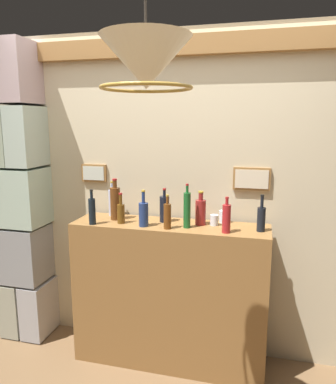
% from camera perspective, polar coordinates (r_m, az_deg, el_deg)
% --- Properties ---
extents(panelled_rear_partition, '(3.16, 0.15, 2.53)m').
position_cam_1_polar(panelled_rear_partition, '(2.89, 1.56, 0.69)').
color(panelled_rear_partition, beige).
rests_on(panelled_rear_partition, ground).
extents(stone_pillar, '(0.40, 0.39, 2.46)m').
position_cam_1_polar(stone_pillar, '(3.29, -21.77, -0.42)').
color(stone_pillar, '#9D9D88').
rests_on(stone_pillar, ground).
extents(bar_shelf_unit, '(1.45, 0.38, 1.11)m').
position_cam_1_polar(bar_shelf_unit, '(2.89, 0.26, -15.69)').
color(bar_shelf_unit, olive).
rests_on(bar_shelf_unit, ground).
extents(liquor_bottle_rum, '(0.05, 0.05, 0.24)m').
position_cam_1_polar(liquor_bottle_rum, '(2.55, -0.10, -3.73)').
color(liquor_bottle_rum, brown).
rests_on(liquor_bottle_rum, bar_shelf_unit).
extents(liquor_bottle_gin, '(0.06, 0.06, 0.26)m').
position_cam_1_polar(liquor_bottle_gin, '(2.57, 14.38, -3.98)').
color(liquor_bottle_gin, black).
rests_on(liquor_bottle_gin, bar_shelf_unit).
extents(liquor_bottle_tequila, '(0.05, 0.05, 0.32)m').
position_cam_1_polar(liquor_bottle_tequila, '(2.57, 2.99, -2.75)').
color(liquor_bottle_tequila, '#195624').
rests_on(liquor_bottle_tequila, bar_shelf_unit).
extents(liquor_bottle_rye, '(0.05, 0.05, 0.26)m').
position_cam_1_polar(liquor_bottle_rye, '(2.71, -11.79, -2.86)').
color(liquor_bottle_rye, black).
rests_on(liquor_bottle_rye, bar_shelf_unit).
extents(liquor_bottle_sherry, '(0.06, 0.06, 0.23)m').
position_cam_1_polar(liquor_bottle_sherry, '(2.71, -7.37, -3.18)').
color(liquor_bottle_sherry, brown).
rests_on(liquor_bottle_sherry, bar_shelf_unit).
extents(liquor_bottle_port, '(0.07, 0.07, 0.26)m').
position_cam_1_polar(liquor_bottle_port, '(2.72, -0.56, -2.63)').
color(liquor_bottle_port, black).
rests_on(liquor_bottle_port, bar_shelf_unit).
extents(liquor_bottle_vermouth, '(0.08, 0.08, 0.25)m').
position_cam_1_polar(liquor_bottle_vermouth, '(2.66, 5.12, -3.04)').
color(liquor_bottle_vermouth, maroon).
rests_on(liquor_bottle_vermouth, bar_shelf_unit).
extents(liquor_bottle_bourbon, '(0.06, 0.06, 0.28)m').
position_cam_1_polar(liquor_bottle_bourbon, '(2.94, -8.72, -1.58)').
color(liquor_bottle_bourbon, silver).
rests_on(liquor_bottle_bourbon, bar_shelf_unit).
extents(liquor_bottle_vodka, '(0.08, 0.08, 0.32)m').
position_cam_1_polar(liquor_bottle_vodka, '(2.81, -8.24, -1.67)').
color(liquor_bottle_vodka, '#5F3416').
rests_on(liquor_bottle_vodka, bar_shelf_unit).
extents(liquor_bottle_scotch, '(0.07, 0.07, 0.26)m').
position_cam_1_polar(liquor_bottle_scotch, '(2.62, -3.84, -3.37)').
color(liquor_bottle_scotch, navy).
rests_on(liquor_bottle_scotch, bar_shelf_unit).
extents(liquor_bottle_brandy, '(0.06, 0.06, 0.25)m').
position_cam_1_polar(liquor_bottle_brandy, '(2.49, 9.13, -4.05)').
color(liquor_bottle_brandy, '#A51F23').
rests_on(liquor_bottle_brandy, bar_shelf_unit).
extents(glass_tumbler_rocks, '(0.07, 0.07, 0.09)m').
position_cam_1_polar(glass_tumbler_rocks, '(2.75, 8.78, -3.82)').
color(glass_tumbler_rocks, silver).
rests_on(glass_tumbler_rocks, bar_shelf_unit).
extents(glass_tumbler_highball, '(0.06, 0.06, 0.08)m').
position_cam_1_polar(glass_tumbler_highball, '(2.67, 7.25, -4.37)').
color(glass_tumbler_highball, silver).
rests_on(glass_tumbler_highball, bar_shelf_unit).
extents(pendant_lamp, '(0.41, 0.41, 0.56)m').
position_cam_1_polar(pendant_lamp, '(1.67, -3.45, 19.31)').
color(pendant_lamp, '#EFE5C6').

